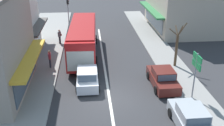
# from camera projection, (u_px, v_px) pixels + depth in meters

# --- Properties ---
(ground_plane) EXTENTS (140.00, 140.00, 0.00)m
(ground_plane) POSITION_uv_depth(u_px,v_px,m) (109.00, 99.00, 19.24)
(ground_plane) COLOR #2D2D30
(lane_centre_line) EXTENTS (0.20, 28.00, 0.01)m
(lane_centre_line) POSITION_uv_depth(u_px,v_px,m) (106.00, 75.00, 22.88)
(lane_centre_line) COLOR silver
(lane_centre_line) RESTS_ON ground
(sidewalk_left) EXTENTS (5.20, 44.00, 0.14)m
(sidewalk_left) POSITION_uv_depth(u_px,v_px,m) (31.00, 67.00, 24.12)
(sidewalk_left) COLOR gray
(sidewalk_left) RESTS_ON ground
(kerb_right) EXTENTS (2.80, 44.00, 0.12)m
(kerb_right) POSITION_uv_depth(u_px,v_px,m) (168.00, 62.00, 25.20)
(kerb_right) COLOR gray
(kerb_right) RESTS_ON ground
(shopfront_mid_block) EXTENTS (7.44, 7.60, 7.14)m
(shopfront_mid_block) POSITION_uv_depth(u_px,v_px,m) (0.00, 19.00, 26.38)
(shopfront_mid_block) COLOR silver
(shopfront_mid_block) RESTS_ON ground
(city_bus) EXTENTS (2.99, 10.93, 3.23)m
(city_bus) POSITION_uv_depth(u_px,v_px,m) (83.00, 37.00, 26.49)
(city_bus) COLOR red
(city_bus) RESTS_ON ground
(hatchback_queue_gap_filler) EXTENTS (1.83, 3.70, 1.54)m
(hatchback_queue_gap_filler) POSITION_uv_depth(u_px,v_px,m) (87.00, 78.00, 20.80)
(hatchback_queue_gap_filler) COLOR silver
(hatchback_queue_gap_filler) RESTS_ON ground
(parked_sedan_kerb_front) EXTENTS (1.93, 4.22, 1.47)m
(parked_sedan_kerb_front) POSITION_uv_depth(u_px,v_px,m) (191.00, 120.00, 15.82)
(parked_sedan_kerb_front) COLOR #9EA3A8
(parked_sedan_kerb_front) RESTS_ON ground
(parked_sedan_kerb_second) EXTENTS (1.94, 4.22, 1.47)m
(parked_sedan_kerb_second) POSITION_uv_depth(u_px,v_px,m) (163.00, 78.00, 20.84)
(parked_sedan_kerb_second) COLOR #561E19
(parked_sedan_kerb_second) RESTS_ON ground
(traffic_light_downstreet) EXTENTS (0.32, 0.24, 4.20)m
(traffic_light_downstreet) POSITION_uv_depth(u_px,v_px,m) (68.00, 9.00, 33.85)
(traffic_light_downstreet) COLOR gray
(traffic_light_downstreet) RESTS_ON ground
(directional_road_sign) EXTENTS (0.10, 1.40, 3.60)m
(directional_road_sign) POSITION_uv_depth(u_px,v_px,m) (196.00, 66.00, 18.12)
(directional_road_sign) COLOR gray
(directional_road_sign) RESTS_ON ground
(street_tree_right) EXTENTS (1.59, 1.88, 4.23)m
(street_tree_right) POSITION_uv_depth(u_px,v_px,m) (177.00, 47.00, 23.62)
(street_tree_right) COLOR brown
(street_tree_right) RESTS_ON ground
(pedestrian_with_handbag_near) EXTENTS (0.29, 0.65, 1.63)m
(pedestrian_with_handbag_near) POSITION_uv_depth(u_px,v_px,m) (50.00, 58.00, 23.64)
(pedestrian_with_handbag_near) COLOR #232838
(pedestrian_with_handbag_near) RESTS_ON sidewalk_left
(pedestrian_browsing_midblock) EXTENTS (0.40, 0.65, 1.63)m
(pedestrian_browsing_midblock) POSITION_uv_depth(u_px,v_px,m) (60.00, 36.00, 29.61)
(pedestrian_browsing_midblock) COLOR #333338
(pedestrian_browsing_midblock) RESTS_ON sidewalk_left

